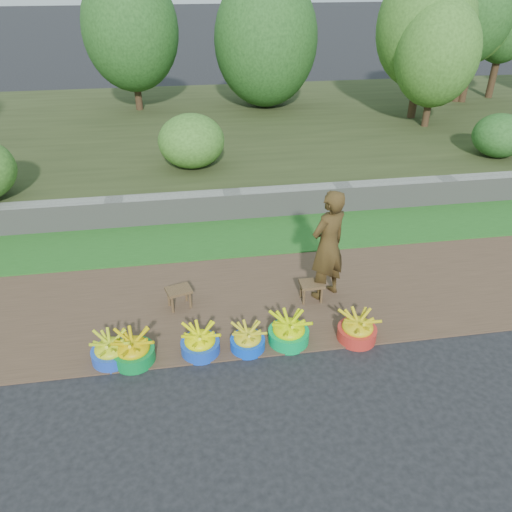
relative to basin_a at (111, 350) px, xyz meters
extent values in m
plane|color=black|center=(1.99, -0.25, -0.17)|extent=(120.00, 120.00, 0.00)
cube|color=#4C3828|center=(1.99, 1.00, -0.16)|extent=(80.00, 2.50, 0.02)
cube|color=#23601E|center=(1.99, 3.00, -0.15)|extent=(80.00, 1.50, 0.04)
cube|color=gray|center=(1.99, 3.85, 0.11)|extent=(80.00, 0.35, 0.55)
cube|color=#313B1C|center=(1.99, 8.75, 0.08)|extent=(80.00, 10.00, 0.50)
cylinder|color=#372717|center=(9.92, 10.08, 1.28)|extent=(0.25, 0.25, 1.90)
ellipsoid|color=#26571F|center=(9.92, 10.08, 2.96)|extent=(2.42, 2.42, 3.03)
cylinder|color=#372717|center=(7.73, 7.61, 0.94)|extent=(0.19, 0.19, 1.21)
ellipsoid|color=#3E7125|center=(7.73, 7.61, 2.18)|extent=(2.12, 2.12, 2.65)
cylinder|color=#372717|center=(11.27, 10.39, 1.14)|extent=(0.22, 0.22, 1.61)
ellipsoid|color=#26571F|center=(11.27, 10.39, 2.45)|extent=(1.71, 1.71, 2.14)
cylinder|color=#372717|center=(7.72, 8.48, 1.14)|extent=(0.22, 0.22, 1.62)
ellipsoid|color=#3E7125|center=(7.72, 8.48, 2.72)|extent=(2.56, 2.56, 3.20)
cylinder|color=#372717|center=(-0.04, 10.61, 1.04)|extent=(0.21, 0.21, 1.41)
ellipsoid|color=#26571F|center=(-0.04, 10.61, 2.55)|extent=(2.69, 2.69, 3.36)
cylinder|color=#372717|center=(10.10, 10.00, 1.23)|extent=(0.24, 0.24, 1.79)
ellipsoid|color=#3E7125|center=(10.10, 10.00, 2.69)|extent=(1.90, 1.90, 2.38)
cylinder|color=#372717|center=(3.78, 10.37, 0.83)|extent=(0.17, 0.17, 1.00)
ellipsoid|color=#26571F|center=(3.78, 10.37, 2.23)|extent=(3.00, 3.00, 3.76)
ellipsoid|color=#3E7125|center=(1.32, 5.50, 0.90)|extent=(1.42, 1.42, 1.14)
ellipsoid|color=#26571F|center=(8.26, 5.07, 0.81)|extent=(1.21, 1.21, 0.97)
cylinder|color=blue|center=(0.00, 0.00, -0.08)|extent=(0.50, 0.50, 0.18)
ellipsoid|color=#B7CA16|center=(0.00, 0.00, 0.06)|extent=(0.44, 0.44, 0.29)
cylinder|color=#087A31|center=(0.28, -0.05, -0.07)|extent=(0.54, 0.54, 0.19)
ellipsoid|color=#C6AB04|center=(0.28, -0.05, 0.08)|extent=(0.47, 0.47, 0.31)
cylinder|color=#1542BD|center=(1.12, -0.02, -0.08)|extent=(0.50, 0.50, 0.18)
ellipsoid|color=#E5EB00|center=(1.12, -0.02, 0.06)|extent=(0.44, 0.44, 0.29)
cylinder|color=blue|center=(1.74, -0.05, -0.09)|extent=(0.46, 0.46, 0.16)
ellipsoid|color=gold|center=(1.74, -0.05, 0.04)|extent=(0.40, 0.40, 0.26)
cylinder|color=#009D49|center=(2.30, 0.00, -0.07)|extent=(0.54, 0.54, 0.20)
ellipsoid|color=#C1DC00|center=(2.30, 0.00, 0.08)|extent=(0.48, 0.48, 0.31)
cylinder|color=#B4271F|center=(3.21, -0.08, -0.07)|extent=(0.52, 0.52, 0.19)
ellipsoid|color=gold|center=(3.21, -0.08, 0.07)|extent=(0.46, 0.46, 0.30)
cube|color=#503B23|center=(0.88, 1.00, 0.14)|extent=(0.41, 0.35, 0.04)
cylinder|color=#503B23|center=(0.78, 0.88, -0.01)|extent=(0.04, 0.04, 0.27)
cylinder|color=#503B23|center=(1.04, 0.95, -0.01)|extent=(0.04, 0.04, 0.27)
cylinder|color=#503B23|center=(0.73, 1.05, -0.01)|extent=(0.04, 0.04, 0.27)
cylinder|color=#503B23|center=(0.99, 1.13, -0.01)|extent=(0.04, 0.04, 0.27)
cube|color=#503B23|center=(2.83, 0.86, 0.14)|extent=(0.35, 0.27, 0.04)
cylinder|color=#503B23|center=(2.69, 0.77, -0.02)|extent=(0.04, 0.04, 0.27)
cylinder|color=#503B23|center=(2.96, 0.77, -0.02)|extent=(0.04, 0.04, 0.27)
cylinder|color=#503B23|center=(2.69, 0.95, -0.02)|extent=(0.04, 0.04, 0.27)
cylinder|color=#503B23|center=(2.96, 0.95, -0.02)|extent=(0.04, 0.04, 0.27)
imported|color=black|center=(3.06, 0.98, 0.70)|extent=(0.74, 0.65, 1.71)
camera|label=1|loc=(1.06, -5.03, 4.25)|focal=35.00mm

